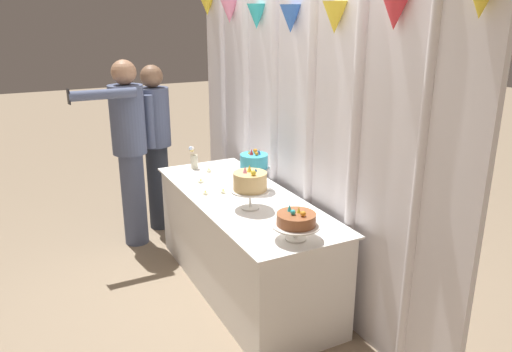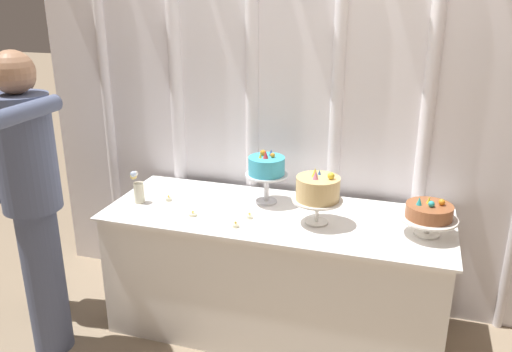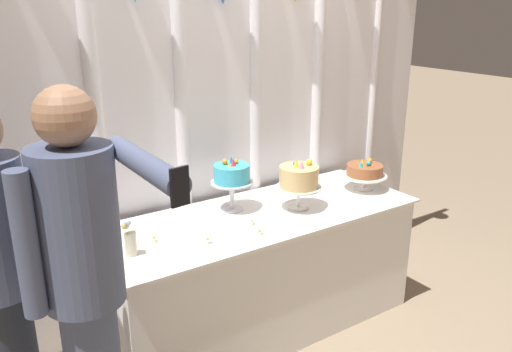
{
  "view_description": "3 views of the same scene",
  "coord_description": "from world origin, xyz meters",
  "px_view_note": "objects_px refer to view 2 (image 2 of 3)",
  "views": [
    {
      "loc": [
        3.23,
        -1.42,
        2.12
      ],
      "look_at": [
        0.14,
        0.14,
        0.98
      ],
      "focal_mm": 34.95,
      "sensor_mm": 36.0,
      "label": 1
    },
    {
      "loc": [
        0.71,
        -2.6,
        2.02
      ],
      "look_at": [
        -0.15,
        0.18,
        0.97
      ],
      "focal_mm": 36.87,
      "sensor_mm": 36.0,
      "label": 2
    },
    {
      "loc": [
        -1.65,
        -2.32,
        2.0
      ],
      "look_at": [
        0.05,
        0.22,
        0.97
      ],
      "focal_mm": 36.86,
      "sensor_mm": 36.0,
      "label": 3
    }
  ],
  "objects_px": {
    "cake_display_rightmost": "(429,213)",
    "flower_vase": "(138,189)",
    "tealight_near_right": "(236,225)",
    "cake_display_center": "(318,190)",
    "guest_man_pink_jacket": "(32,180)",
    "tealight_far_right": "(250,216)",
    "cake_table": "(276,272)",
    "tealight_near_left": "(193,214)",
    "tealight_far_left": "(169,199)",
    "cake_display_leftmost": "(266,168)",
    "guest_girl_blue_dress": "(31,195)"
  },
  "relations": [
    {
      "from": "cake_display_rightmost",
      "to": "flower_vase",
      "type": "relative_size",
      "value": 1.47
    },
    {
      "from": "cake_table",
      "to": "guest_man_pink_jacket",
      "type": "relative_size",
      "value": 1.21
    },
    {
      "from": "cake_display_leftmost",
      "to": "tealight_far_right",
      "type": "relative_size",
      "value": 9.1
    },
    {
      "from": "tealight_near_left",
      "to": "guest_girl_blue_dress",
      "type": "height_order",
      "value": "guest_girl_blue_dress"
    },
    {
      "from": "cake_display_center",
      "to": "cake_display_rightmost",
      "type": "distance_m",
      "value": 0.59
    },
    {
      "from": "tealight_far_left",
      "to": "tealight_near_left",
      "type": "relative_size",
      "value": 0.77
    },
    {
      "from": "tealight_near_right",
      "to": "cake_display_leftmost",
      "type": "bearing_deg",
      "value": 80.92
    },
    {
      "from": "cake_display_center",
      "to": "flower_vase",
      "type": "distance_m",
      "value": 1.1
    },
    {
      "from": "tealight_far_right",
      "to": "tealight_far_left",
      "type": "bearing_deg",
      "value": 169.64
    },
    {
      "from": "tealight_near_right",
      "to": "tealight_far_right",
      "type": "distance_m",
      "value": 0.14
    },
    {
      "from": "cake_display_leftmost",
      "to": "tealight_near_left",
      "type": "bearing_deg",
      "value": -137.49
    },
    {
      "from": "cake_display_leftmost",
      "to": "cake_display_rightmost",
      "type": "distance_m",
      "value": 0.96
    },
    {
      "from": "cake_display_rightmost",
      "to": "tealight_far_left",
      "type": "relative_size",
      "value": 8.11
    },
    {
      "from": "cake_display_leftmost",
      "to": "tealight_near_left",
      "type": "distance_m",
      "value": 0.52
    },
    {
      "from": "cake_display_rightmost",
      "to": "cake_table",
      "type": "bearing_deg",
      "value": 177.85
    },
    {
      "from": "cake_display_center",
      "to": "cake_display_rightmost",
      "type": "xyz_separation_m",
      "value": [
        0.59,
        0.03,
        -0.07
      ]
    },
    {
      "from": "cake_display_rightmost",
      "to": "tealight_far_right",
      "type": "xyz_separation_m",
      "value": [
        -0.96,
        -0.08,
        -0.11
      ]
    },
    {
      "from": "flower_vase",
      "to": "tealight_near_left",
      "type": "relative_size",
      "value": 4.26
    },
    {
      "from": "cake_table",
      "to": "tealight_near_left",
      "type": "height_order",
      "value": "tealight_near_left"
    },
    {
      "from": "cake_table",
      "to": "cake_display_leftmost",
      "type": "xyz_separation_m",
      "value": [
        -0.1,
        0.15,
        0.61
      ]
    },
    {
      "from": "cake_display_center",
      "to": "flower_vase",
      "type": "relative_size",
      "value": 1.54
    },
    {
      "from": "cake_display_center",
      "to": "tealight_far_left",
      "type": "relative_size",
      "value": 8.54
    },
    {
      "from": "cake_display_leftmost",
      "to": "cake_display_center",
      "type": "xyz_separation_m",
      "value": [
        0.35,
        -0.21,
        -0.02
      ]
    },
    {
      "from": "cake_display_center",
      "to": "tealight_far_left",
      "type": "distance_m",
      "value": 0.95
    },
    {
      "from": "cake_display_rightmost",
      "to": "tealight_near_right",
      "type": "relative_size",
      "value": 8.01
    },
    {
      "from": "cake_table",
      "to": "guest_girl_blue_dress",
      "type": "distance_m",
      "value": 1.46
    },
    {
      "from": "tealight_near_right",
      "to": "guest_girl_blue_dress",
      "type": "xyz_separation_m",
      "value": [
        -1.04,
        -0.34,
        0.19
      ]
    },
    {
      "from": "cake_display_center",
      "to": "guest_man_pink_jacket",
      "type": "bearing_deg",
      "value": -173.49
    },
    {
      "from": "cake_display_leftmost",
      "to": "tealight_far_left",
      "type": "distance_m",
      "value": 0.64
    },
    {
      "from": "cake_table",
      "to": "cake_display_leftmost",
      "type": "height_order",
      "value": "cake_display_leftmost"
    },
    {
      "from": "cake_display_leftmost",
      "to": "cake_display_center",
      "type": "bearing_deg",
      "value": -30.45
    },
    {
      "from": "flower_vase",
      "to": "guest_man_pink_jacket",
      "type": "height_order",
      "value": "guest_man_pink_jacket"
    },
    {
      "from": "cake_display_center",
      "to": "tealight_near_left",
      "type": "distance_m",
      "value": 0.73
    },
    {
      "from": "flower_vase",
      "to": "tealight_far_left",
      "type": "height_order",
      "value": "flower_vase"
    },
    {
      "from": "cake_display_rightmost",
      "to": "tealight_near_right",
      "type": "height_order",
      "value": "cake_display_rightmost"
    },
    {
      "from": "tealight_far_left",
      "to": "guest_man_pink_jacket",
      "type": "height_order",
      "value": "guest_man_pink_jacket"
    },
    {
      "from": "cake_display_rightmost",
      "to": "tealight_far_right",
      "type": "distance_m",
      "value": 0.97
    },
    {
      "from": "cake_table",
      "to": "tealight_near_left",
      "type": "xyz_separation_m",
      "value": [
        -0.45,
        -0.17,
        0.4
      ]
    },
    {
      "from": "cake_table",
      "to": "cake_display_rightmost",
      "type": "distance_m",
      "value": 0.98
    },
    {
      "from": "tealight_near_right",
      "to": "tealight_far_right",
      "type": "relative_size",
      "value": 1.03
    },
    {
      "from": "tealight_near_left",
      "to": "tealight_far_left",
      "type": "bearing_deg",
      "value": 144.84
    },
    {
      "from": "guest_man_pink_jacket",
      "to": "cake_display_rightmost",
      "type": "bearing_deg",
      "value": 5.51
    },
    {
      "from": "cake_display_center",
      "to": "guest_girl_blue_dress",
      "type": "height_order",
      "value": "guest_girl_blue_dress"
    },
    {
      "from": "tealight_near_right",
      "to": "guest_man_pink_jacket",
      "type": "bearing_deg",
      "value": -179.42
    },
    {
      "from": "tealight_near_left",
      "to": "cake_display_rightmost",
      "type": "bearing_deg",
      "value": 6.14
    },
    {
      "from": "guest_man_pink_jacket",
      "to": "tealight_far_right",
      "type": "bearing_deg",
      "value": 6.26
    },
    {
      "from": "cake_display_center",
      "to": "tealight_near_right",
      "type": "bearing_deg",
      "value": -156.18
    },
    {
      "from": "cake_display_center",
      "to": "cake_display_rightmost",
      "type": "bearing_deg",
      "value": 2.57
    },
    {
      "from": "tealight_far_left",
      "to": "tealight_near_left",
      "type": "xyz_separation_m",
      "value": [
        0.23,
        -0.16,
        -0.0
      ]
    },
    {
      "from": "tealight_near_right",
      "to": "guest_man_pink_jacket",
      "type": "distance_m",
      "value": 1.31
    }
  ]
}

